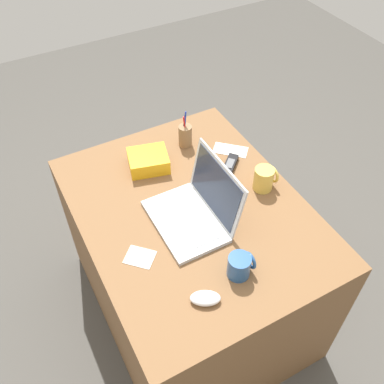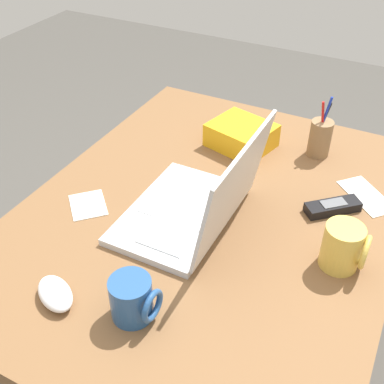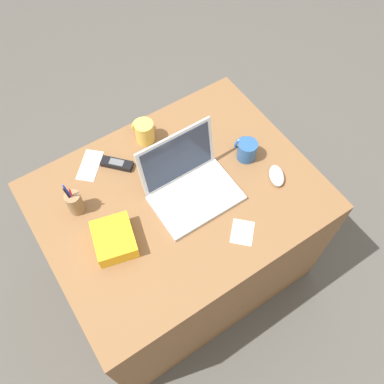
{
  "view_description": "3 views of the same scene",
  "coord_description": "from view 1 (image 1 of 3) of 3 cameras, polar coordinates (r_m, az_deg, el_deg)",
  "views": [
    {
      "loc": [
        1.01,
        -0.55,
        2.06
      ],
      "look_at": [
        -0.02,
        0.01,
        0.82
      ],
      "focal_mm": 40.39,
      "sensor_mm": 36.0,
      "label": 1
    },
    {
      "loc": [
        0.82,
        0.37,
        1.51
      ],
      "look_at": [
        0.01,
        -0.05,
        0.8
      ],
      "focal_mm": 45.01,
      "sensor_mm": 36.0,
      "label": 2
    },
    {
      "loc": [
        -0.43,
        -0.75,
        2.21
      ],
      "look_at": [
        0.03,
        -0.06,
        0.84
      ],
      "focal_mm": 38.99,
      "sensor_mm": 36.0,
      "label": 3
    }
  ],
  "objects": [
    {
      "name": "ground_plane",
      "position": [
        2.36,
        -0.03,
        -14.45
      ],
      "size": [
        6.0,
        6.0,
        0.0
      ],
      "primitive_type": "plane",
      "color": "#4C4944"
    },
    {
      "name": "pen_holder",
      "position": [
        2.0,
        -0.9,
        7.48
      ],
      "size": [
        0.06,
        0.06,
        0.18
      ],
      "color": "olive",
      "rests_on": "desk"
    },
    {
      "name": "snack_bag",
      "position": [
        1.9,
        -5.78,
        4.13
      ],
      "size": [
        0.18,
        0.2,
        0.07
      ],
      "primitive_type": "cube",
      "rotation": [
        0.0,
        0.0,
        -0.25
      ],
      "color": "#F2AD19",
      "rests_on": "desk"
    },
    {
      "name": "coffee_mug_tall",
      "position": [
        1.53,
        6.33,
        -9.66
      ],
      "size": [
        0.08,
        0.09,
        0.09
      ],
      "color": "#26518C",
      "rests_on": "desk"
    },
    {
      "name": "laptop",
      "position": [
        1.67,
        0.45,
        -2.37
      ],
      "size": [
        0.34,
        0.27,
        0.25
      ],
      "color": "silver",
      "rests_on": "desk"
    },
    {
      "name": "paper_note_near_laptop",
      "position": [
        2.01,
        5.09,
        5.54
      ],
      "size": [
        0.16,
        0.17,
        0.0
      ],
      "primitive_type": "cube",
      "rotation": [
        0.0,
        0.0,
        -0.75
      ],
      "color": "white",
      "rests_on": "desk"
    },
    {
      "name": "computer_mouse",
      "position": [
        1.49,
        1.78,
        -13.84
      ],
      "size": [
        0.1,
        0.12,
        0.03
      ],
      "primitive_type": "ellipsoid",
      "rotation": [
        0.0,
        0.0,
        -0.49
      ],
      "color": "white",
      "rests_on": "desk"
    },
    {
      "name": "desk",
      "position": [
        2.04,
        -0.03,
        -9.28
      ],
      "size": [
        1.12,
        0.87,
        0.75
      ],
      "primitive_type": "cube",
      "color": "brown",
      "rests_on": "ground"
    },
    {
      "name": "cordless_phone",
      "position": [
        1.91,
        5.02,
        3.53
      ],
      "size": [
        0.12,
        0.13,
        0.03
      ],
      "color": "black",
      "rests_on": "desk"
    },
    {
      "name": "coffee_mug_white",
      "position": [
        1.81,
        9.52,
        1.77
      ],
      "size": [
        0.08,
        0.09,
        0.1
      ],
      "color": "#E0BC4C",
      "rests_on": "desk"
    },
    {
      "name": "paper_note_left",
      "position": [
        1.61,
        -6.89,
        -8.52
      ],
      "size": [
        0.13,
        0.13,
        0.0
      ],
      "primitive_type": "cube",
      "rotation": [
        0.0,
        0.0,
        0.79
      ],
      "color": "white",
      "rests_on": "desk"
    }
  ]
}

